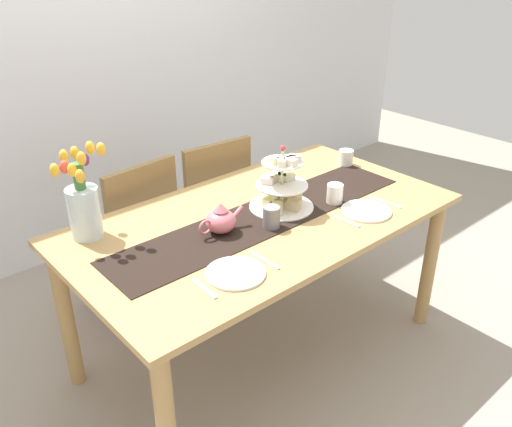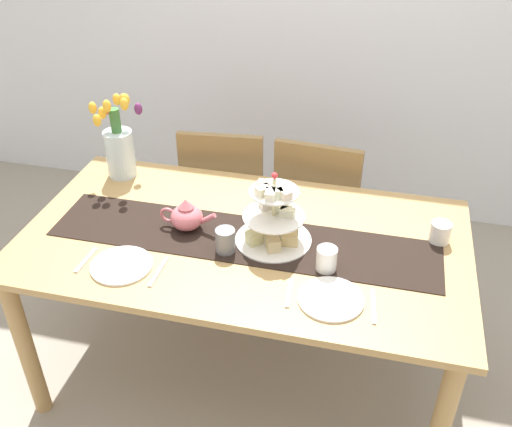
# 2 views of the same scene
# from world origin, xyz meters

# --- Properties ---
(ground_plane) EXTENTS (8.00, 8.00, 0.00)m
(ground_plane) POSITION_xyz_m (0.00, 0.00, 0.00)
(ground_plane) COLOR gray
(room_wall_rear) EXTENTS (6.00, 0.08, 2.60)m
(room_wall_rear) POSITION_xyz_m (0.00, 1.58, 1.30)
(room_wall_rear) COLOR silver
(room_wall_rear) RESTS_ON ground_plane
(dining_table) EXTENTS (1.77, 0.97, 0.78)m
(dining_table) POSITION_xyz_m (0.00, 0.00, 0.68)
(dining_table) COLOR tan
(dining_table) RESTS_ON ground_plane
(chair_left) EXTENTS (0.46, 0.46, 0.91)m
(chair_left) POSITION_xyz_m (-0.29, 0.71, 0.50)
(chair_left) COLOR olive
(chair_left) RESTS_ON ground_plane
(chair_right) EXTENTS (0.45, 0.45, 0.91)m
(chair_right) POSITION_xyz_m (0.22, 0.71, 0.50)
(chair_right) COLOR olive
(chair_right) RESTS_ON ground_plane
(table_runner) EXTENTS (1.54, 0.32, 0.00)m
(table_runner) POSITION_xyz_m (0.00, -0.02, 0.78)
(table_runner) COLOR black
(table_runner) RESTS_ON dining_table
(tiered_cake_stand) EXTENTS (0.30, 0.30, 0.30)m
(tiered_cake_stand) POSITION_xyz_m (0.12, 0.00, 0.88)
(tiered_cake_stand) COLOR beige
(tiered_cake_stand) RESTS_ON table_runner
(teapot) EXTENTS (0.24, 0.13, 0.14)m
(teapot) POSITION_xyz_m (-0.24, 0.00, 0.84)
(teapot) COLOR #D66B75
(teapot) RESTS_ON table_runner
(tulip_vase) EXTENTS (0.21, 0.22, 0.41)m
(tulip_vase) POSITION_xyz_m (-0.68, 0.35, 0.93)
(tulip_vase) COLOR silver
(tulip_vase) RESTS_ON dining_table
(cream_jug) EXTENTS (0.08, 0.08, 0.08)m
(cream_jug) POSITION_xyz_m (0.75, 0.15, 0.82)
(cream_jug) COLOR white
(cream_jug) RESTS_ON dining_table
(dinner_plate_left) EXTENTS (0.23, 0.23, 0.01)m
(dinner_plate_left) POSITION_xyz_m (-0.39, -0.29, 0.78)
(dinner_plate_left) COLOR white
(dinner_plate_left) RESTS_ON dining_table
(fork_left) EXTENTS (0.02, 0.15, 0.01)m
(fork_left) POSITION_xyz_m (-0.54, -0.29, 0.78)
(fork_left) COLOR silver
(fork_left) RESTS_ON dining_table
(knife_left) EXTENTS (0.02, 0.17, 0.01)m
(knife_left) POSITION_xyz_m (-0.25, -0.29, 0.78)
(knife_left) COLOR silver
(knife_left) RESTS_ON dining_table
(dinner_plate_right) EXTENTS (0.23, 0.23, 0.01)m
(dinner_plate_right) POSITION_xyz_m (0.38, -0.29, 0.78)
(dinner_plate_right) COLOR white
(dinner_plate_right) RESTS_ON dining_table
(fork_right) EXTENTS (0.03, 0.15, 0.01)m
(fork_right) POSITION_xyz_m (0.24, -0.29, 0.78)
(fork_right) COLOR silver
(fork_right) RESTS_ON dining_table
(knife_right) EXTENTS (0.03, 0.17, 0.01)m
(knife_right) POSITION_xyz_m (0.53, -0.29, 0.78)
(knife_right) COLOR silver
(knife_right) RESTS_ON dining_table
(mug_grey) EXTENTS (0.08, 0.08, 0.09)m
(mug_grey) POSITION_xyz_m (-0.04, -0.11, 0.83)
(mug_grey) COLOR slate
(mug_grey) RESTS_ON table_runner
(mug_white_text) EXTENTS (0.08, 0.08, 0.09)m
(mug_white_text) POSITION_xyz_m (0.34, -0.13, 0.82)
(mug_white_text) COLOR white
(mug_white_text) RESTS_ON dining_table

